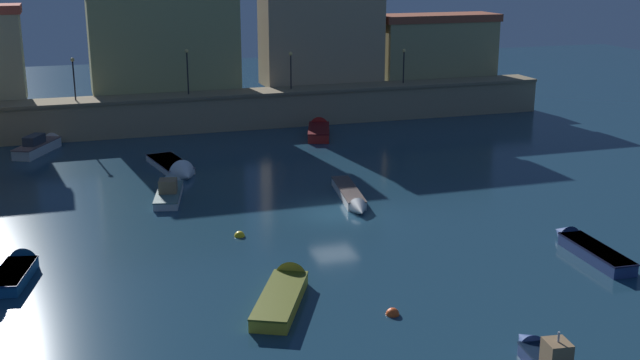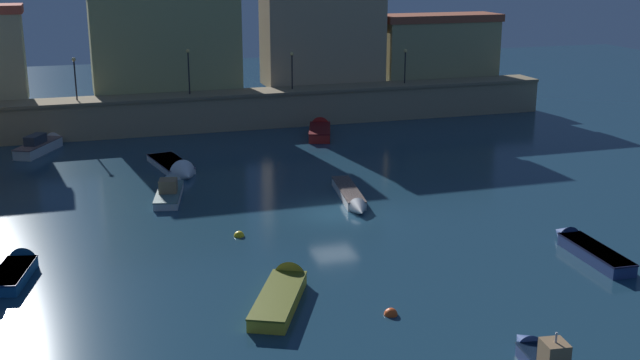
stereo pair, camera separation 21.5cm
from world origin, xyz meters
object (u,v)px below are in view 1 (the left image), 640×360
object	(u,v)px
moored_boat_6	(285,289)
moored_boat_8	(42,145)
quay_lamp_1	(187,65)
moored_boat_4	(170,189)
quay_lamp_0	(73,72)
mooring_buoy_0	(240,236)
moored_boat_2	(319,129)
moored_boat_7	(585,247)
mooring_buoy_1	(393,315)
quay_lamp_2	(291,64)
quay_lamp_3	(404,60)
moored_boat_9	(18,269)
moored_boat_5	(351,197)
moored_boat_3	(176,169)

from	to	relation	value
moored_boat_6	moored_boat_8	xyz separation A→B (m)	(-10.65, 31.77, 0.17)
quay_lamp_1	moored_boat_4	size ratio (longest dim) A/B	0.60
quay_lamp_0	mooring_buoy_0	distance (m)	29.05
quay_lamp_1	moored_boat_2	size ratio (longest dim) A/B	0.59
moored_boat_2	quay_lamp_0	bearing A→B (deg)	93.89
quay_lamp_0	mooring_buoy_0	bearing A→B (deg)	-74.62
moored_boat_6	moored_boat_7	world-z (taller)	moored_boat_6
moored_boat_8	moored_boat_2	bearing A→B (deg)	-65.55
moored_boat_2	mooring_buoy_1	bearing A→B (deg)	-174.28
quay_lamp_2	quay_lamp_3	xyz separation A→B (m)	(10.74, 0.00, -0.06)
moored_boat_2	moored_boat_9	size ratio (longest dim) A/B	1.32
moored_boat_6	mooring_buoy_1	size ratio (longest dim) A/B	11.28
mooring_buoy_1	quay_lamp_3	bearing A→B (deg)	66.05
moored_boat_5	moored_boat_4	bearing A→B (deg)	-106.46
quay_lamp_2	quay_lamp_3	world-z (taller)	quay_lamp_2
moored_boat_4	moored_boat_7	distance (m)	25.07
moored_boat_5	moored_boat_8	size ratio (longest dim) A/B	1.14
quay_lamp_0	moored_boat_5	distance (m)	28.56
quay_lamp_3	moored_boat_5	size ratio (longest dim) A/B	0.44
quay_lamp_1	moored_boat_7	distance (m)	38.56
quay_lamp_0	moored_boat_2	xyz separation A→B (m)	(19.25, -4.94, -4.99)
quay_lamp_1	moored_boat_8	world-z (taller)	quay_lamp_1
quay_lamp_3	moored_boat_7	size ratio (longest dim) A/B	0.49
moored_boat_2	quay_lamp_1	bearing A→B (deg)	82.10
moored_boat_3	moored_boat_8	bearing A→B (deg)	-147.01
moored_boat_7	mooring_buoy_0	world-z (taller)	moored_boat_7
moored_boat_4	mooring_buoy_1	world-z (taller)	moored_boat_4
quay_lamp_1	moored_boat_6	bearing A→B (deg)	-92.15
quay_lamp_0	mooring_buoy_0	xyz separation A→B (m)	(7.57, -27.52, -5.41)
quay_lamp_2	moored_boat_2	bearing A→B (deg)	-78.47
moored_boat_3	moored_boat_9	xyz separation A→B (m)	(-9.72, -16.20, 0.06)
mooring_buoy_0	moored_boat_5	bearing A→B (deg)	27.18
moored_boat_9	moored_boat_2	bearing A→B (deg)	-29.77
moored_boat_8	mooring_buoy_1	distance (m)	37.84
quay_lamp_0	moored_boat_7	world-z (taller)	quay_lamp_0
quay_lamp_2	moored_boat_6	bearing A→B (deg)	-106.19
quay_lamp_3	quay_lamp_2	bearing A→B (deg)	-180.00
quay_lamp_3	moored_boat_9	distance (m)	44.25
quay_lamp_0	moored_boat_8	bearing A→B (deg)	-124.84
quay_lamp_3	moored_boat_4	bearing A→B (deg)	-142.11
quay_lamp_3	moored_boat_8	world-z (taller)	quay_lamp_3
moored_boat_4	moored_boat_5	distance (m)	11.46
moored_boat_9	quay_lamp_2	bearing A→B (deg)	-23.37
mooring_buoy_1	moored_boat_7	bearing A→B (deg)	16.86
quay_lamp_1	moored_boat_5	xyz separation A→B (m)	(6.22, -23.49, -5.32)
quay_lamp_3	moored_boat_9	xyz separation A→B (m)	(-32.53, -29.60, -4.92)
moored_boat_8	moored_boat_5	bearing A→B (deg)	-110.07
mooring_buoy_0	quay_lamp_2	bearing A→B (deg)	68.81
moored_boat_9	mooring_buoy_1	size ratio (longest dim) A/B	8.44
moored_boat_2	moored_boat_7	bearing A→B (deg)	-153.29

